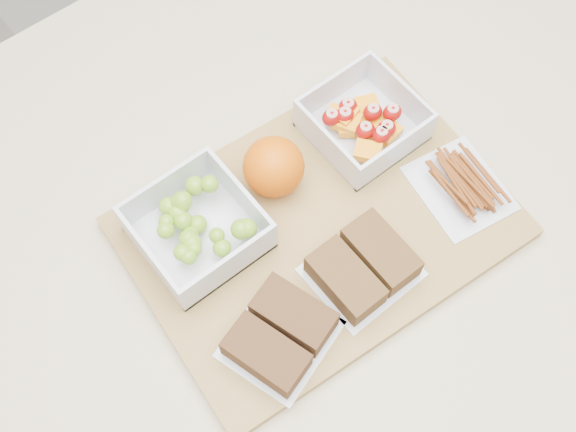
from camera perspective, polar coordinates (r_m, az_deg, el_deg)
name	(u,v)px	position (r m, az deg, el deg)	size (l,w,h in m)	color
ground	(294,389)	(1.70, 0.50, -13.48)	(4.00, 4.00, 0.00)	gray
counter	(296,330)	(1.27, 0.67, -9.00)	(1.20, 0.90, 0.90)	beige
cutting_board	(319,227)	(0.84, 2.45, -0.89)	(0.42, 0.30, 0.02)	#9F7E42
grape_container	(197,226)	(0.81, -7.20, -0.82)	(0.13, 0.13, 0.05)	silver
fruit_container	(363,123)	(0.88, 5.96, 7.33)	(0.12, 0.12, 0.05)	silver
orange	(274,167)	(0.82, -1.15, 3.92)	(0.07, 0.07, 0.07)	#E05D05
sandwich_bag_left	(280,335)	(0.76, -0.63, -9.35)	(0.14, 0.13, 0.03)	silver
sandwich_bag_center	(363,267)	(0.79, 5.94, -4.00)	(0.11, 0.10, 0.03)	silver
pretzel_bag	(462,183)	(0.86, 13.56, 2.52)	(0.11, 0.13, 0.03)	silver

